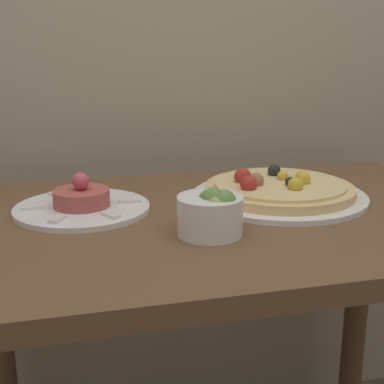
# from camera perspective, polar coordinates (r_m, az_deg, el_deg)

# --- Properties ---
(dining_table) EXTENTS (1.02, 0.64, 0.74)m
(dining_table) POSITION_cam_1_polar(r_m,az_deg,el_deg) (1.02, 3.76, -9.29)
(dining_table) COLOR brown
(dining_table) RESTS_ON ground_plane
(pizza_plate) EXTENTS (0.34, 0.34, 0.06)m
(pizza_plate) POSITION_cam_1_polar(r_m,az_deg,el_deg) (1.07, 9.23, 0.16)
(pizza_plate) COLOR white
(pizza_plate) RESTS_ON dining_table
(tartare_plate) EXTENTS (0.25, 0.25, 0.07)m
(tartare_plate) POSITION_cam_1_polar(r_m,az_deg,el_deg) (1.00, -11.66, -1.27)
(tartare_plate) COLOR white
(tartare_plate) RESTS_ON dining_table
(small_bowl) EXTENTS (0.11, 0.11, 0.08)m
(small_bowl) POSITION_cam_1_polar(r_m,az_deg,el_deg) (0.85, 2.04, -2.21)
(small_bowl) COLOR white
(small_bowl) RESTS_ON dining_table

